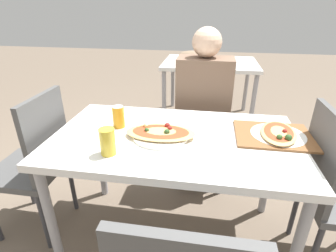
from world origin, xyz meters
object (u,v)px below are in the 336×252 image
chair_far_seated (202,120)px  chair_side_right (336,188)px  drink_glass (108,142)px  person_seated (203,101)px  soda_can (119,117)px  pizza_main (161,133)px  pizza_second (278,134)px  dining_table (175,148)px  chair_side_left (36,160)px

chair_far_seated → chair_side_right: 1.03m
drink_glass → person_seated: bearing=63.4°
person_seated → soda_can: person_seated is taller
pizza_main → pizza_second: size_ratio=1.13×
chair_far_seated → pizza_second: (0.41, -0.63, 0.23)m
chair_far_seated → dining_table: bearing=79.9°
person_seated → dining_table: bearing=78.0°
dining_table → pizza_second: pizza_second is taller
chair_far_seated → chair_side_left: same height
soda_can → drink_glass: (0.05, -0.29, 0.00)m
soda_can → pizza_second: bearing=1.1°
chair_far_seated → pizza_main: bearing=74.5°
chair_side_left → pizza_second: (1.38, 0.12, 0.23)m
chair_side_right → dining_table: bearing=-92.2°
person_seated → soda_can: 0.71m
chair_side_right → person_seated: person_seated is taller
soda_can → pizza_second: soda_can is taller
chair_far_seated → chair_side_right: (0.71, -0.75, 0.00)m
chair_far_seated → pizza_second: bearing=123.0°
drink_glass → pizza_second: (0.82, 0.31, -0.05)m
chair_side_right → pizza_main: size_ratio=2.50×
soda_can → person_seated: bearing=49.4°
drink_glass → chair_far_seated: bearing=66.4°
pizza_main → drink_glass: size_ratio=2.87×
chair_far_seated → chair_side_right: size_ratio=1.00×
chair_far_seated → drink_glass: chair_far_seated is taller
chair_side_left → chair_side_right: size_ratio=1.00×
pizza_main → soda_can: (-0.26, 0.08, 0.04)m
dining_table → person_seated: (0.13, 0.60, 0.07)m
pizza_main → pizza_second: 0.62m
dining_table → soda_can: bearing=168.9°
person_seated → pizza_main: person_seated is taller
chair_side_right → soda_can: 1.20m
dining_table → person_seated: 0.62m
soda_can → pizza_main: bearing=-17.2°
chair_side_left → drink_glass: bearing=-108.5°
chair_side_left → drink_glass: 0.65m
person_seated → chair_side_left: bearing=33.4°
dining_table → chair_side_left: chair_side_left is taller
person_seated → drink_glass: 0.92m
drink_glass → pizza_main: bearing=45.1°
chair_far_seated → chair_side_left: size_ratio=1.00×
person_seated → pizza_main: bearing=71.7°
dining_table → pizza_main: 0.12m
chair_far_seated → chair_side_left: bearing=38.0°
pizza_main → chair_side_right: bearing=-1.1°
chair_side_right → pizza_second: bearing=-110.7°
dining_table → drink_glass: drink_glass is taller
pizza_main → soda_can: soda_can is taller
pizza_second → person_seated: bearing=128.6°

